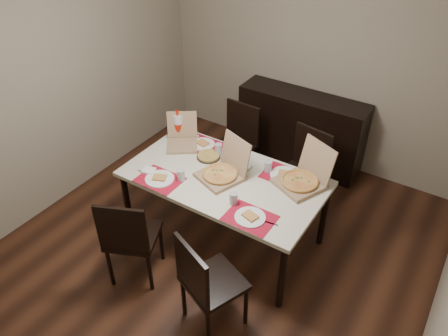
{
  "coord_description": "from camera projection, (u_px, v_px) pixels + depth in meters",
  "views": [
    {
      "loc": [
        1.66,
        -2.48,
        3.15
      ],
      "look_at": [
        -0.05,
        0.17,
        0.85
      ],
      "focal_mm": 35.0,
      "sensor_mm": 36.0,
      "label": 1
    }
  ],
  "objects": [
    {
      "name": "pizza_box_right",
      "position": [
        302.0,
        179.0,
        3.84
      ],
      "size": [
        0.5,
        0.52,
        0.37
      ],
      "color": "#937555",
      "rests_on": "dining_table"
    },
    {
      "name": "setting_near_left",
      "position": [
        164.0,
        177.0,
        3.92
      ],
      "size": [
        0.46,
        0.3,
        0.11
      ],
      "color": "#AF0B25",
      "rests_on": "dining_table"
    },
    {
      "name": "soda_bottle",
      "position": [
        178.0,
        126.0,
        4.44
      ],
      "size": [
        0.1,
        0.1,
        0.31
      ],
      "color": "silver",
      "rests_on": "dining_table"
    },
    {
      "name": "chair_near_left",
      "position": [
        130.0,
        236.0,
        3.68
      ],
      "size": [
        0.55,
        0.55,
        0.93
      ],
      "color": "black",
      "rests_on": "ground"
    },
    {
      "name": "chair_near_right",
      "position": [
        206.0,
        282.0,
        3.3
      ],
      "size": [
        0.55,
        0.55,
        0.93
      ],
      "color": "black",
      "rests_on": "ground"
    },
    {
      "name": "sideboard",
      "position": [
        300.0,
        130.0,
        5.21
      ],
      "size": [
        1.5,
        0.4,
        0.9
      ],
      "primitive_type": "cube",
      "color": "black",
      "rests_on": "ground"
    },
    {
      "name": "dip_bowl",
      "position": [
        245.0,
        166.0,
        4.07
      ],
      "size": [
        0.13,
        0.13,
        0.03
      ],
      "primitive_type": "imported",
      "rotation": [
        0.0,
        0.0,
        0.16
      ],
      "color": "white",
      "rests_on": "dining_table"
    },
    {
      "name": "room_walls",
      "position": [
        247.0,
        66.0,
        3.54
      ],
      "size": [
        3.84,
        4.02,
        2.62
      ],
      "color": "gray",
      "rests_on": "ground"
    },
    {
      "name": "setting_far_right",
      "position": [
        281.0,
        173.0,
        3.97
      ],
      "size": [
        0.44,
        0.3,
        0.11
      ],
      "color": "#AF0B25",
      "rests_on": "dining_table"
    },
    {
      "name": "faina_plate",
      "position": [
        209.0,
        156.0,
        4.2
      ],
      "size": [
        0.23,
        0.23,
        0.03
      ],
      "color": "black",
      "rests_on": "dining_table"
    },
    {
      "name": "setting_far_left",
      "position": [
        205.0,
        145.0,
        4.35
      ],
      "size": [
        0.49,
        0.3,
        0.11
      ],
      "color": "#AF0B25",
      "rests_on": "dining_table"
    },
    {
      "name": "dining_table",
      "position": [
        224.0,
        183.0,
        4.0
      ],
      "size": [
        1.8,
        1.0,
        0.75
      ],
      "color": "beige",
      "rests_on": "ground"
    },
    {
      "name": "pizza_box_center",
      "position": [
        223.0,
        172.0,
        3.93
      ],
      "size": [
        0.47,
        0.49,
        0.36
      ],
      "color": "#937555",
      "rests_on": "dining_table"
    },
    {
      "name": "chair_far_left",
      "position": [
        237.0,
        141.0,
        4.89
      ],
      "size": [
        0.44,
        0.44,
        0.93
      ],
      "color": "black",
      "rests_on": "ground"
    },
    {
      "name": "ground",
      "position": [
        219.0,
        249.0,
        4.27
      ],
      "size": [
        3.8,
        4.0,
        0.02
      ],
      "primitive_type": "cube",
      "color": "#402113",
      "rests_on": "ground"
    },
    {
      "name": "napkin_loose",
      "position": [
        221.0,
        177.0,
        3.95
      ],
      "size": [
        0.15,
        0.16,
        0.02
      ],
      "primitive_type": "cube",
      "rotation": [
        0.0,
        0.0,
        1.07
      ],
      "color": "white",
      "rests_on": "dining_table"
    },
    {
      "name": "setting_near_right",
      "position": [
        246.0,
        212.0,
        3.54
      ],
      "size": [
        0.47,
        0.3,
        0.11
      ],
      "color": "#AF0B25",
      "rests_on": "dining_table"
    },
    {
      "name": "chair_far_right",
      "position": [
        304.0,
        169.0,
        4.47
      ],
      "size": [
        0.49,
        0.49,
        0.93
      ],
      "color": "black",
      "rests_on": "ground"
    },
    {
      "name": "pizza_box_left",
      "position": [
        182.0,
        139.0,
        4.37
      ],
      "size": [
        0.43,
        0.44,
        0.3
      ],
      "color": "#937555",
      "rests_on": "dining_table"
    }
  ]
}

